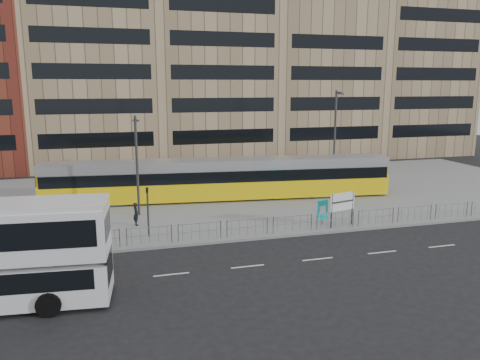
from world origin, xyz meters
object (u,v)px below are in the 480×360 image
object	(u,v)px
station_sign	(342,203)
lamp_post_west	(137,161)
traffic_light_west	(148,205)
pedestrian	(136,214)
lamp_post_east	(335,137)
tram	(221,179)
ad_panel	(323,210)

from	to	relation	value
station_sign	lamp_post_west	xyz separation A→B (m)	(-12.82, 6.33, 2.36)
station_sign	traffic_light_west	size ratio (longest dim) A/B	0.74
pedestrian	traffic_light_west	world-z (taller)	traffic_light_west
traffic_light_west	lamp_post_west	distance (m)	5.44
traffic_light_west	lamp_post_east	bearing A→B (deg)	37.13
lamp_post_west	traffic_light_west	bearing A→B (deg)	-86.83
station_sign	lamp_post_west	bearing A→B (deg)	139.84
tram	lamp_post_east	bearing A→B (deg)	6.78
station_sign	lamp_post_east	bearing A→B (deg)	52.67
pedestrian	lamp_post_west	world-z (taller)	lamp_post_west
traffic_light_west	lamp_post_west	xyz separation A→B (m)	(-0.28, 5.07, 1.97)
tram	pedestrian	xyz separation A→B (m)	(-7.17, -5.75, -0.89)
lamp_post_west	lamp_post_east	size ratio (longest dim) A/B	0.81
pedestrian	lamp_post_west	distance (m)	4.05
tram	ad_panel	size ratio (longest dim) A/B	17.04
tram	lamp_post_east	distance (m)	10.67
station_sign	pedestrian	distance (m)	13.72
ad_panel	lamp_post_east	size ratio (longest dim) A/B	0.19
pedestrian	lamp_post_east	world-z (taller)	lamp_post_east
ad_panel	traffic_light_west	xyz separation A→B (m)	(-11.51, 0.48, 1.00)
traffic_light_west	lamp_post_west	size ratio (longest dim) A/B	0.43
pedestrian	lamp_post_east	distance (m)	18.78
tram	lamp_post_east	size ratio (longest dim) A/B	3.21
pedestrian	tram	bearing A→B (deg)	-59.49
ad_panel	station_sign	bearing A→B (deg)	-55.46
lamp_post_east	traffic_light_west	bearing A→B (deg)	-153.18
pedestrian	lamp_post_west	xyz separation A→B (m)	(0.33, 2.50, 3.16)
station_sign	lamp_post_east	size ratio (longest dim) A/B	0.26
station_sign	lamp_post_west	world-z (taller)	lamp_post_west
tram	station_sign	size ratio (longest dim) A/B	12.41
station_sign	tram	bearing A→B (deg)	108.09
station_sign	traffic_light_west	world-z (taller)	traffic_light_west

